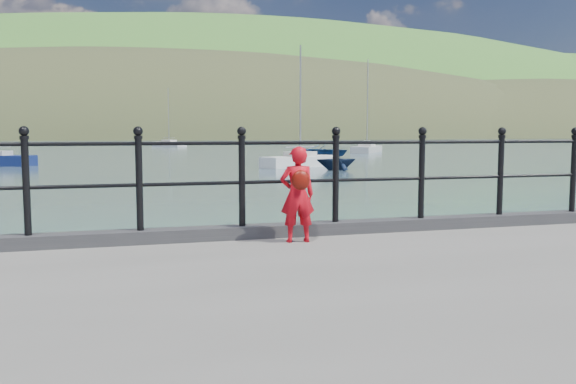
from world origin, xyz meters
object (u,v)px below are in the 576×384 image
object	(u,v)px
sailboat_far	(367,149)
child	(297,194)
sailboat_near	(300,162)
launch_blue	(321,151)
launch_navy	(336,159)
sailboat_deep	(169,144)
railing	(290,169)

from	to	relation	value
sailboat_far	child	bearing A→B (deg)	-168.54
sailboat_near	sailboat_far	size ratio (longest dim) A/B	0.78
launch_blue	launch_navy	size ratio (longest dim) A/B	2.14
sailboat_deep	railing	bearing A→B (deg)	-38.00
launch_navy	sailboat_near	size ratio (longest dim) A/B	0.31
child	sailboat_far	world-z (taller)	sailboat_far
railing	child	distance (m)	0.51
child	launch_navy	xyz separation A→B (m)	(10.76, 27.09, -0.92)
sailboat_far	sailboat_deep	xyz separation A→B (m)	(-18.13, 34.99, -0.00)
railing	launch_blue	xyz separation A→B (m)	(16.15, 44.84, -1.28)
child	sailboat_far	distance (m)	60.27
launch_navy	sailboat_far	xyz separation A→B (m)	(14.10, 27.80, -0.30)
launch_blue	sailboat_far	size ratio (longest dim) A/B	0.51
launch_navy	sailboat_deep	world-z (taller)	sailboat_deep
sailboat_far	railing	bearing A→B (deg)	-168.68
launch_blue	sailboat_deep	size ratio (longest dim) A/B	0.57
railing	sailboat_near	bearing A→B (deg)	72.38
sailboat_deep	sailboat_near	bearing A→B (deg)	-30.83
child	sailboat_deep	distance (m)	90.14
child	sailboat_near	bearing A→B (deg)	-103.04
railing	launch_navy	distance (m)	28.75
launch_blue	sailboat_near	size ratio (longest dim) A/B	0.66
sailboat_deep	launch_blue	bearing A→B (deg)	-21.75
launch_navy	sailboat_near	xyz separation A→B (m)	(-1.05, 3.80, -0.31)
child	launch_navy	size ratio (longest dim) A/B	0.45
child	sailboat_deep	bearing A→B (deg)	-89.87
child	launch_blue	world-z (taller)	child
launch_navy	sailboat_deep	xyz separation A→B (m)	(-4.02, 62.79, -0.30)
launch_blue	sailboat_deep	world-z (taller)	sailboat_deep
railing	child	size ratio (longest dim) A/B	16.26
sailboat_far	sailboat_near	bearing A→B (deg)	-176.44
launch_blue	launch_navy	bearing A→B (deg)	-148.60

